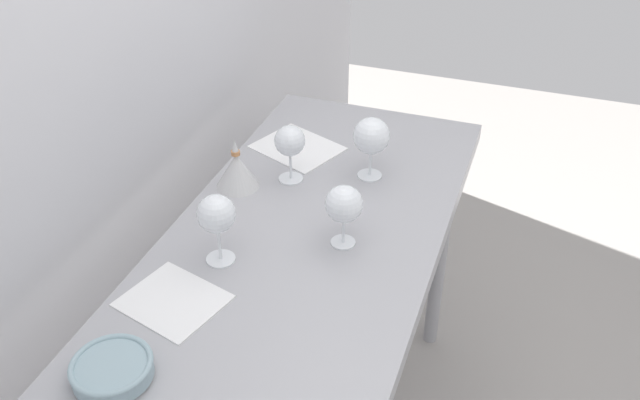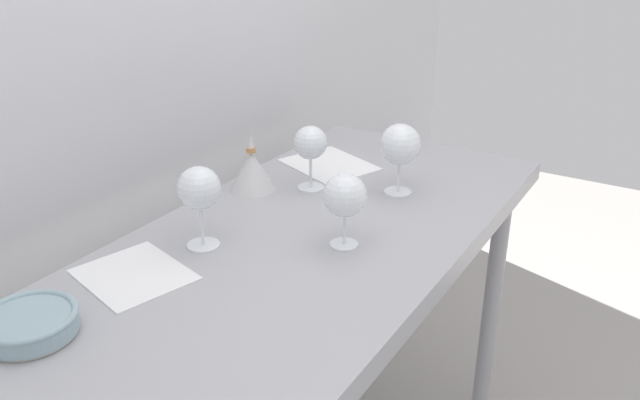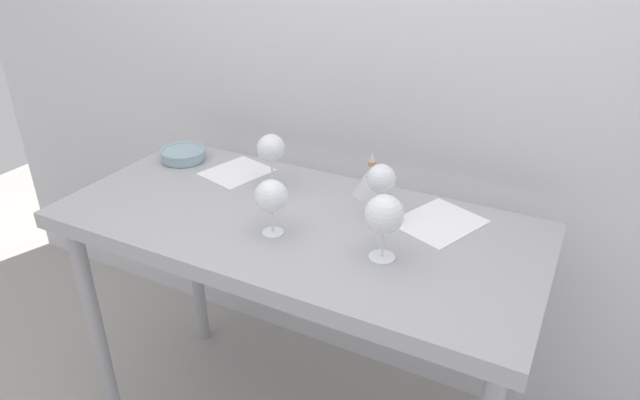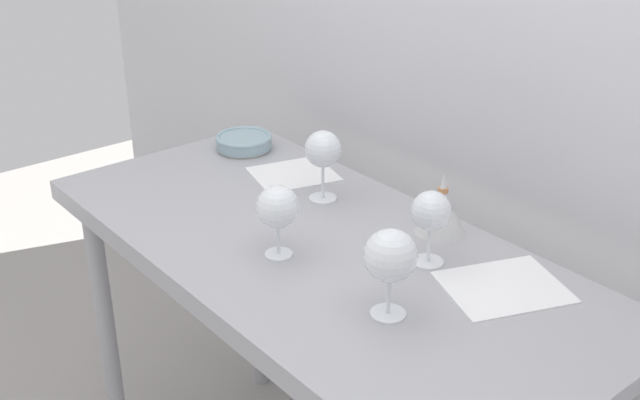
{
  "view_description": "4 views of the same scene",
  "coord_description": "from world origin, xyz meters",
  "px_view_note": "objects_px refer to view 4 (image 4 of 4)",
  "views": [
    {
      "loc": [
        -1.29,
        -0.5,
        1.94
      ],
      "look_at": [
        0.05,
        -0.02,
        0.97
      ],
      "focal_mm": 39.38,
      "sensor_mm": 36.0,
      "label": 1
    },
    {
      "loc": [
        -1.09,
        -0.7,
        1.55
      ],
      "look_at": [
        -0.01,
        -0.05,
        0.99
      ],
      "focal_mm": 37.18,
      "sensor_mm": 36.0,
      "label": 2
    },
    {
      "loc": [
        0.71,
        -1.22,
        1.69
      ],
      "look_at": [
        0.07,
        0.01,
        0.97
      ],
      "focal_mm": 31.44,
      "sensor_mm": 36.0,
      "label": 3
    },
    {
      "loc": [
        1.18,
        -0.97,
        1.73
      ],
      "look_at": [
        -0.04,
        0.03,
        0.98
      ],
      "focal_mm": 44.46,
      "sensor_mm": 36.0,
      "label": 4
    }
  ],
  "objects_px": {
    "wine_glass_far_right": "(431,213)",
    "wine_glass_near_right": "(390,257)",
    "wine_glass_far_left": "(323,151)",
    "tasting_sheet_upper": "(293,174)",
    "wine_glass_near_center": "(278,208)",
    "decanter_funnel": "(441,212)",
    "tasting_bowl": "(244,142)",
    "tasting_sheet_lower": "(503,287)"
  },
  "relations": [
    {
      "from": "wine_glass_near_right",
      "to": "tasting_bowl",
      "type": "height_order",
      "value": "wine_glass_near_right"
    },
    {
      "from": "wine_glass_near_center",
      "to": "decanter_funnel",
      "type": "relative_size",
      "value": 1.12
    },
    {
      "from": "wine_glass_near_center",
      "to": "wine_glass_far_right",
      "type": "bearing_deg",
      "value": 44.87
    },
    {
      "from": "tasting_bowl",
      "to": "wine_glass_near_right",
      "type": "bearing_deg",
      "value": -16.99
    },
    {
      "from": "tasting_sheet_upper",
      "to": "wine_glass_near_right",
      "type": "bearing_deg",
      "value": -7.21
    },
    {
      "from": "tasting_sheet_upper",
      "to": "wine_glass_far_left",
      "type": "bearing_deg",
      "value": 3.29
    },
    {
      "from": "tasting_sheet_upper",
      "to": "decanter_funnel",
      "type": "distance_m",
      "value": 0.47
    },
    {
      "from": "wine_glass_far_left",
      "to": "tasting_sheet_lower",
      "type": "relative_size",
      "value": 0.76
    },
    {
      "from": "wine_glass_far_right",
      "to": "tasting_sheet_lower",
      "type": "height_order",
      "value": "wine_glass_far_right"
    },
    {
      "from": "wine_glass_far_right",
      "to": "tasting_bowl",
      "type": "bearing_deg",
      "value": 175.35
    },
    {
      "from": "tasting_sheet_lower",
      "to": "tasting_bowl",
      "type": "distance_m",
      "value": 0.94
    },
    {
      "from": "wine_glass_near_right",
      "to": "tasting_sheet_lower",
      "type": "distance_m",
      "value": 0.28
    },
    {
      "from": "tasting_sheet_upper",
      "to": "tasting_sheet_lower",
      "type": "height_order",
      "value": "same"
    },
    {
      "from": "tasting_sheet_upper",
      "to": "tasting_sheet_lower",
      "type": "bearing_deg",
      "value": 13.83
    },
    {
      "from": "tasting_bowl",
      "to": "wine_glass_far_right",
      "type": "bearing_deg",
      "value": -4.65
    },
    {
      "from": "wine_glass_far_right",
      "to": "tasting_sheet_upper",
      "type": "bearing_deg",
      "value": 173.43
    },
    {
      "from": "wine_glass_far_left",
      "to": "tasting_bowl",
      "type": "relative_size",
      "value": 1.11
    },
    {
      "from": "wine_glass_far_left",
      "to": "tasting_bowl",
      "type": "bearing_deg",
      "value": 174.86
    },
    {
      "from": "wine_glass_far_left",
      "to": "tasting_sheet_lower",
      "type": "xyz_separation_m",
      "value": [
        0.54,
        0.02,
        -0.13
      ]
    },
    {
      "from": "tasting_sheet_lower",
      "to": "tasting_bowl",
      "type": "relative_size",
      "value": 1.46
    },
    {
      "from": "wine_glass_far_left",
      "to": "wine_glass_near_right",
      "type": "height_order",
      "value": "same"
    },
    {
      "from": "wine_glass_far_right",
      "to": "tasting_bowl",
      "type": "xyz_separation_m",
      "value": [
        -0.77,
        0.06,
        -0.09
      ]
    },
    {
      "from": "wine_glass_near_right",
      "to": "decanter_funnel",
      "type": "relative_size",
      "value": 1.24
    },
    {
      "from": "wine_glass_far_right",
      "to": "decanter_funnel",
      "type": "distance_m",
      "value": 0.16
    },
    {
      "from": "wine_glass_near_right",
      "to": "tasting_sheet_lower",
      "type": "relative_size",
      "value": 0.76
    },
    {
      "from": "wine_glass_near_center",
      "to": "wine_glass_near_right",
      "type": "distance_m",
      "value": 0.31
    },
    {
      "from": "wine_glass_far_left",
      "to": "tasting_sheet_upper",
      "type": "xyz_separation_m",
      "value": [
        -0.16,
        0.04,
        -0.13
      ]
    },
    {
      "from": "wine_glass_near_right",
      "to": "decanter_funnel",
      "type": "height_order",
      "value": "wine_glass_near_right"
    },
    {
      "from": "wine_glass_far_right",
      "to": "wine_glass_near_right",
      "type": "bearing_deg",
      "value": -66.25
    },
    {
      "from": "tasting_bowl",
      "to": "tasting_sheet_lower",
      "type": "bearing_deg",
      "value": -1.17
    },
    {
      "from": "wine_glass_far_left",
      "to": "decanter_funnel",
      "type": "height_order",
      "value": "wine_glass_far_left"
    },
    {
      "from": "wine_glass_far_left",
      "to": "wine_glass_near_right",
      "type": "xyz_separation_m",
      "value": [
        0.47,
        -0.23,
        -0.0
      ]
    },
    {
      "from": "wine_glass_far_left",
      "to": "wine_glass_near_right",
      "type": "relative_size",
      "value": 1.0
    },
    {
      "from": "wine_glass_near_center",
      "to": "tasting_sheet_upper",
      "type": "relative_size",
      "value": 0.77
    },
    {
      "from": "tasting_bowl",
      "to": "wine_glass_far_left",
      "type": "bearing_deg",
      "value": -5.14
    },
    {
      "from": "wine_glass_near_right",
      "to": "tasting_sheet_lower",
      "type": "xyz_separation_m",
      "value": [
        0.08,
        0.24,
        -0.12
      ]
    },
    {
      "from": "wine_glass_far_left",
      "to": "wine_glass_near_center",
      "type": "height_order",
      "value": "wine_glass_far_left"
    },
    {
      "from": "wine_glass_near_right",
      "to": "tasting_sheet_lower",
      "type": "bearing_deg",
      "value": 72.47
    },
    {
      "from": "tasting_sheet_lower",
      "to": "decanter_funnel",
      "type": "height_order",
      "value": "decanter_funnel"
    },
    {
      "from": "wine_glass_near_center",
      "to": "wine_glass_far_right",
      "type": "xyz_separation_m",
      "value": [
        0.22,
        0.22,
        0.01
      ]
    },
    {
      "from": "wine_glass_near_right",
      "to": "wine_glass_far_right",
      "type": "height_order",
      "value": "wine_glass_near_right"
    },
    {
      "from": "tasting_sheet_upper",
      "to": "decanter_funnel",
      "type": "relative_size",
      "value": 1.44
    }
  ]
}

